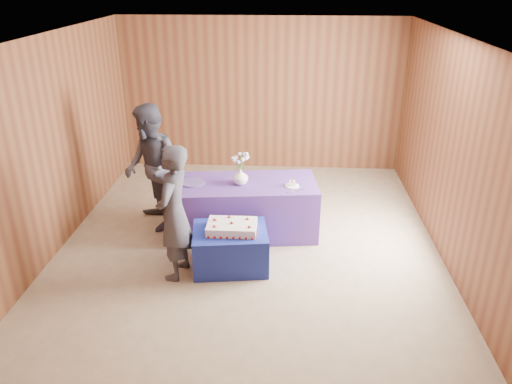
# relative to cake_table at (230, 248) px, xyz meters

# --- Properties ---
(ground) EXTENTS (6.00, 6.00, 0.00)m
(ground) POSITION_rel_cake_table_xyz_m (0.19, 0.50, -0.25)
(ground) COLOR #9C8A6C
(ground) RESTS_ON ground
(room_shell) EXTENTS (5.04, 6.04, 2.72)m
(room_shell) POSITION_rel_cake_table_xyz_m (0.19, 0.50, 1.55)
(room_shell) COLOR brown
(room_shell) RESTS_ON ground
(cake_table) EXTENTS (0.99, 0.82, 0.50)m
(cake_table) POSITION_rel_cake_table_xyz_m (0.00, 0.00, 0.00)
(cake_table) COLOR navy
(cake_table) RESTS_ON ground
(serving_table) EXTENTS (2.09, 1.12, 0.75)m
(serving_table) POSITION_rel_cake_table_xyz_m (0.08, 0.90, 0.12)
(serving_table) COLOR #542E80
(serving_table) RESTS_ON ground
(sheet_cake) EXTENTS (0.62, 0.43, 0.14)m
(sheet_cake) POSITION_rel_cake_table_xyz_m (0.03, -0.01, 0.30)
(sheet_cake) COLOR white
(sheet_cake) RESTS_ON cake_table
(vase) EXTENTS (0.23, 0.23, 0.22)m
(vase) POSITION_rel_cake_table_xyz_m (0.05, 0.86, 0.61)
(vase) COLOR white
(vase) RESTS_ON serving_table
(flower_spray) EXTENTS (0.24, 0.25, 0.19)m
(flower_spray) POSITION_rel_cake_table_xyz_m (0.05, 0.86, 0.88)
(flower_spray) COLOR #2B5B24
(flower_spray) RESTS_ON vase
(platter) EXTENTS (0.36, 0.36, 0.02)m
(platter) POSITION_rel_cake_table_xyz_m (-0.59, 0.84, 0.51)
(platter) COLOR #574890
(platter) RESTS_ON serving_table
(plate) EXTENTS (0.22, 0.22, 0.01)m
(plate) POSITION_rel_cake_table_xyz_m (0.75, 0.82, 0.51)
(plate) COLOR silver
(plate) RESTS_ON serving_table
(cake_slice) EXTENTS (0.08, 0.07, 0.09)m
(cake_slice) POSITION_rel_cake_table_xyz_m (0.75, 0.82, 0.55)
(cake_slice) COLOR white
(cake_slice) RESTS_ON plate
(knife) EXTENTS (0.24, 0.14, 0.00)m
(knife) POSITION_rel_cake_table_xyz_m (0.79, 0.67, 0.50)
(knife) COLOR silver
(knife) RESTS_ON serving_table
(guest_left) EXTENTS (0.49, 0.66, 1.65)m
(guest_left) POSITION_rel_cake_table_xyz_m (-0.62, -0.22, 0.57)
(guest_left) COLOR #33323B
(guest_left) RESTS_ON ground
(guest_right) EXTENTS (1.00, 1.08, 1.78)m
(guest_right) POSITION_rel_cake_table_xyz_m (-1.20, 1.02, 0.64)
(guest_right) COLOR #363641
(guest_right) RESTS_ON ground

